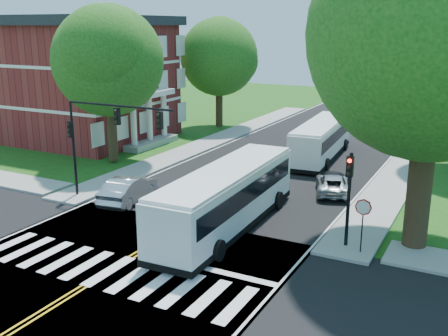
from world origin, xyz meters
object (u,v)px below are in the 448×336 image
Objects in this scene: bus_lead at (227,197)px; hatchback at (129,189)px; suv at (333,184)px; signal_ne at (349,187)px; dark_sedan at (333,180)px; bus_follow at (321,139)px; signal_nw at (103,129)px.

bus_lead is 7.08m from hatchback.
bus_lead is 8.72m from suv.
signal_ne is 13.18m from hatchback.
bus_lead is 9.58m from dark_sedan.
signal_ne reaches higher than dark_sedan.
bus_lead is at bearing 162.91° from hatchback.
hatchback is at bearing -9.68° from bus_lead.
signal_ne is 0.36× the size of bus_lead.
bus_lead reaches higher than hatchback.
dark_sedan is (2.87, 9.08, -1.09)m from bus_lead.
bus_follow is 2.92× the size of dark_sedan.
signal_nw reaches higher than signal_ne.
bus_lead is 2.89× the size of suv.
dark_sedan is at bearing 108.74° from bus_follow.
bus_follow is 16.77m from hatchback.
signal_nw is at bearing 59.58° from bus_follow.
signal_ne is 1.04× the size of suv.
dark_sedan is at bearing 109.72° from signal_ne.
bus_follow is 2.66× the size of suv.
hatchback reaches higher than suv.
signal_nw is 8.49m from bus_lead.
dark_sedan is at bearing -109.35° from bus_lead.
bus_follow is at bearing 63.92° from signal_nw.
hatchback is at bearing 32.17° from signal_nw.
signal_nw is 18.05m from bus_follow.
bus_lead is 3.18× the size of dark_sedan.
dark_sedan is at bearing -149.67° from hatchback.
signal_nw is 1.87× the size of dark_sedan.
signal_nw is 0.64× the size of bus_follow.
hatchback is 12.75m from dark_sedan.
suv is (-2.89, 7.78, -2.37)m from signal_ne.
signal_ne is at bearing 106.91° from bus_follow.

